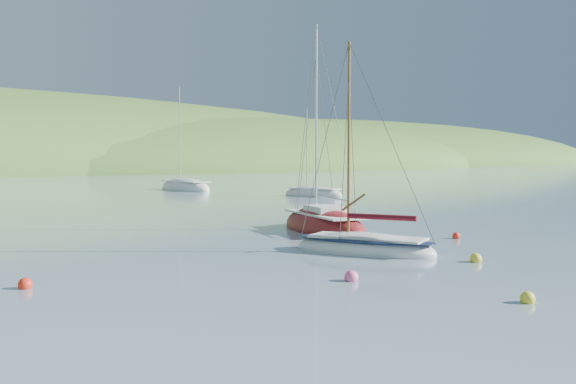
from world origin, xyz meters
TOP-DOWN VIEW (x-y plane):
  - ground at (0.00, 0.00)m, footprint 700.00×700.00m
  - daysailer_white at (3.62, 6.99)m, footprint 4.69×6.76m
  - sloop_red at (7.40, 13.91)m, footprint 5.21×8.94m
  - distant_sloop_b at (22.35, 55.90)m, footprint 3.64×9.65m
  - distant_sloop_d at (26.88, 37.36)m, footprint 4.12×7.39m
  - mooring_buoys at (0.50, 3.66)m, footprint 21.22×11.44m

SIDE VIEW (x-z plane):
  - ground at x=0.00m, z-range 0.00..0.00m
  - mooring_buoys at x=0.50m, z-range -0.12..0.36m
  - distant_sloop_d at x=26.88m, z-range -4.82..5.16m
  - distant_sloop_b at x=22.35m, z-range -6.60..7.04m
  - daysailer_white at x=3.62m, z-range -4.67..5.11m
  - sloop_red at x=7.40m, z-range -6.03..6.49m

